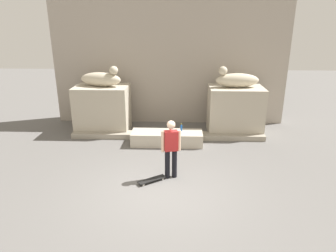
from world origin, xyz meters
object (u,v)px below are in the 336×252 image
skateboard (152,180)px  bottle_brown (170,128)px  statue_reclining_left (102,79)px  bottle_clear (172,130)px  skater (171,147)px  statue_reclining_right (236,80)px  bottle_blue (181,128)px

skateboard → bottle_brown: bottle_brown is taller
statue_reclining_left → bottle_clear: 3.42m
skater → bottle_clear: (-0.02, 2.22, -0.32)m
skater → statue_reclining_left: bearing=-66.8°
statue_reclining_right → skateboard: statue_reclining_right is taller
skater → skateboard: size_ratio=2.16×
statue_reclining_left → bottle_brown: bearing=-13.1°
bottle_brown → bottle_blue: bearing=12.1°
skater → bottle_clear: bearing=-102.7°
skateboard → bottle_brown: 2.83m
skater → bottle_brown: skater is taller
skateboard → statue_reclining_right: bearing=-159.6°
statue_reclining_left → skateboard: (2.22, -3.98, -2.01)m
skateboard → bottle_brown: bearing=-133.0°
statue_reclining_right → skater: statue_reclining_right is taller
bottle_brown → statue_reclining_left: bearing=155.0°
statue_reclining_left → bottle_brown: statue_reclining_left is taller
skater → bottle_blue: size_ratio=6.45×
bottle_blue → statue_reclining_right: bearing=29.8°
bottle_clear → bottle_brown: bottle_clear is taller
bottle_clear → bottle_blue: bottle_clear is taller
skater → bottle_clear: size_ratio=5.05×
statue_reclining_left → skater: 4.74m
skater → statue_reclining_right: bearing=-135.2°
statue_reclining_left → bottle_blue: bearing=-8.9°
bottle_clear → statue_reclining_right: bearing=32.5°
skateboard → statue_reclining_left: bearing=-95.3°
skateboard → skater: bearing=174.9°
statue_reclining_right → skateboard: bearing=52.0°
statue_reclining_left → bottle_blue: (3.02, -1.15, -1.51)m
statue_reclining_left → statue_reclining_right: bearing=11.9°
statue_reclining_left → bottle_brown: 3.28m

